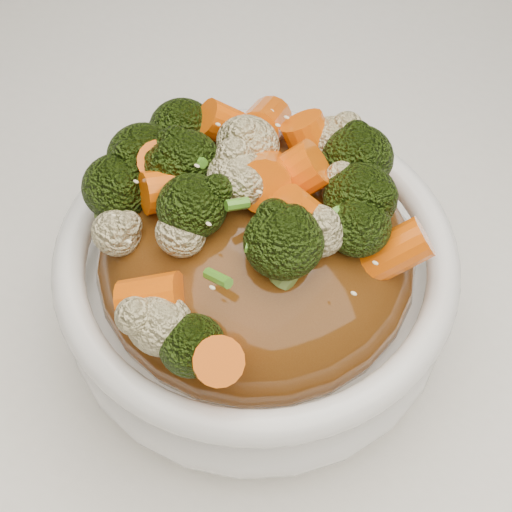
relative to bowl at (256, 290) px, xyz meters
The scene contains 8 objects.
tablecloth 0.09m from the bowl, 17.15° to the left, with size 1.20×0.80×0.04m, color white.
bowl is the anchor object (origin of this frame).
sauce_base 0.03m from the bowl, 26.57° to the left, with size 0.17×0.17×0.10m, color #5A300F.
carrots 0.09m from the bowl, 26.57° to the left, with size 0.17×0.17×0.05m, color #F15F07, non-canonical shape.
broccoli 0.09m from the bowl, 26.57° to the left, with size 0.17×0.17×0.04m, color black, non-canonical shape.
cauliflower 0.09m from the bowl, 26.57° to the left, with size 0.17×0.17×0.04m, color beige, non-canonical shape.
scallions 0.09m from the bowl, 90.00° to the left, with size 0.13×0.13×0.02m, color #44841E, non-canonical shape.
sesame_seeds 0.09m from the bowl, 45.00° to the left, with size 0.16×0.16×0.01m, color beige, non-canonical shape.
Camera 1 is at (0.09, -0.23, 1.17)m, focal length 55.00 mm.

